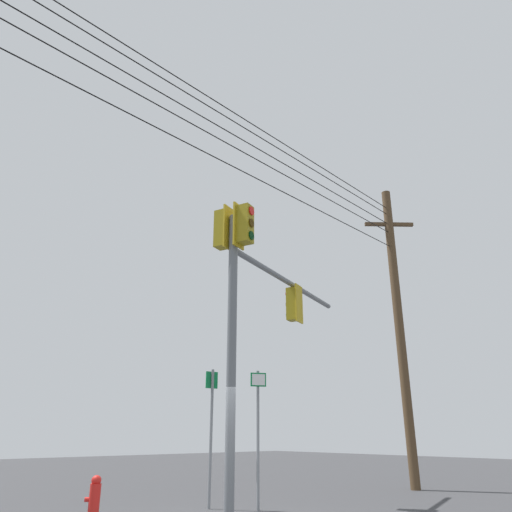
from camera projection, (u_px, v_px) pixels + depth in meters
signal_mast_assembly at (255, 294)px, 11.47m from camera, size 2.52×5.91×6.56m
utility_pole_wooden at (399, 323)px, 16.54m from camera, size 1.22×1.43×10.08m
route_sign_primary at (258, 424)px, 11.47m from camera, size 0.19×0.36×3.05m
fire_hydrant at (95, 497)px, 9.91m from camera, size 0.25×0.29×0.81m
route_sign_secondary at (211, 422)px, 11.73m from camera, size 0.11×0.33×3.11m
overhead_wire_span at (211, 123)px, 11.35m from camera, size 2.19×17.74×2.23m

